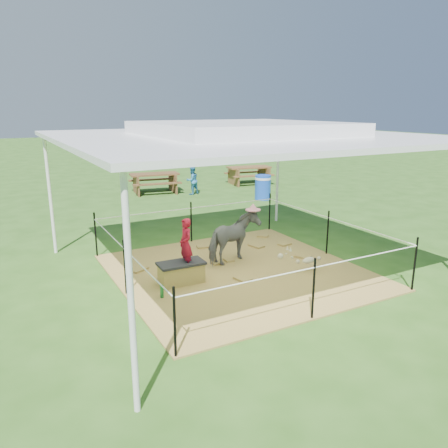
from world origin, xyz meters
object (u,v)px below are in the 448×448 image
trash_barrel (263,187)px  picnic_table_far (249,175)px  straw_bale (181,273)px  green_bottle (162,291)px  distant_person (192,180)px  foal (309,259)px  pony (234,238)px  picnic_table_near (155,183)px  woman (186,239)px

trash_barrel → picnic_table_far: bearing=67.3°
trash_barrel → straw_bale: bearing=-134.0°
green_bottle → distant_person: (4.28, 8.22, 0.39)m
picnic_table_far → distant_person: 3.20m
straw_bale → green_bottle: (-0.55, -0.45, -0.07)m
straw_bale → foal: bearing=-14.5°
pony → distant_person: 7.62m
green_bottle → picnic_table_near: size_ratio=0.12×
straw_bale → pony: 1.53m
straw_bale → trash_barrel: size_ratio=0.92×
pony → trash_barrel: 6.67m
distant_person → pony: bearing=60.0°
straw_bale → woman: bearing=0.0°
straw_bale → picnic_table_far: (6.78, 8.71, 0.17)m
woman → picnic_table_far: bearing=144.0°
foal → picnic_table_far: size_ratio=0.49×
trash_barrel → picnic_table_far: size_ratio=0.48×
foal → trash_barrel: bearing=56.1°
pony → distant_person: pony is taller
woman → trash_barrel: woman is taller
pony → picnic_table_far: (5.39, 8.19, -0.17)m
distant_person → picnic_table_near: bearing=-51.8°
foal → picnic_table_near: 9.34m
distant_person → foal: bearing=69.2°
trash_barrel → picnic_table_near: 4.18m
straw_bale → woman: woman is taller
foal → green_bottle: bearing=168.5°
picnic_table_far → woman: bearing=-118.7°
pony → woman: bearing=91.0°
pony → foal: (1.05, -1.15, -0.27)m
green_bottle → woman: bearing=34.7°
straw_bale → trash_barrel: 7.98m
straw_bale → picnic_table_near: picnic_table_near is taller
woman → picnic_table_near: bearing=165.5°
distant_person → straw_bale: bearing=52.2°
woman → straw_bale: bearing=-88.5°
woman → distant_person: (3.63, 7.77, -0.33)m
foal → picnic_table_near: picnic_table_near is taller
foal → straw_bale: bearing=157.5°
woman → foal: woman is taller
trash_barrel → picnic_table_near: (-2.95, 2.97, -0.06)m
green_bottle → distant_person: distant_person is taller
picnic_table_far → distant_person: (-3.05, -0.94, 0.15)m
green_bottle → foal: size_ratio=0.25×
pony → trash_barrel: size_ratio=1.42×
straw_bale → foal: (2.45, -0.63, 0.07)m
green_bottle → pony: bearing=26.4°
straw_bale → woman: (0.10, 0.00, 0.65)m
green_bottle → distant_person: 9.27m
straw_bale → trash_barrel: (5.54, 5.74, 0.22)m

